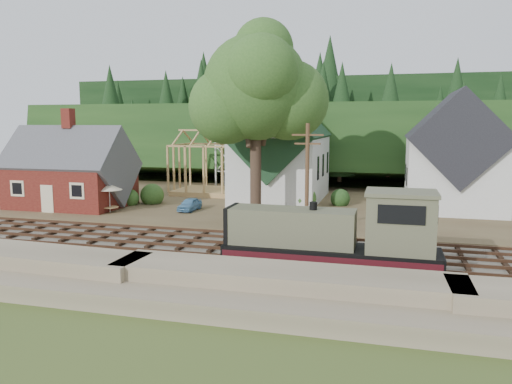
% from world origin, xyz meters
% --- Properties ---
extents(ground, '(140.00, 140.00, 0.00)m').
position_xyz_m(ground, '(0.00, 0.00, 0.00)').
color(ground, '#384C1E').
rests_on(ground, ground).
extents(embankment, '(64.00, 5.00, 1.60)m').
position_xyz_m(embankment, '(0.00, -8.50, 0.00)').
color(embankment, '#7F7259').
rests_on(embankment, ground).
extents(railroad_bed, '(64.00, 11.00, 0.16)m').
position_xyz_m(railroad_bed, '(0.00, 0.00, 0.08)').
color(railroad_bed, '#726B5B').
rests_on(railroad_bed, ground).
extents(village_flat, '(64.00, 26.00, 0.30)m').
position_xyz_m(village_flat, '(0.00, 18.00, 0.15)').
color(village_flat, brown).
rests_on(village_flat, ground).
extents(hillside, '(70.00, 28.96, 12.74)m').
position_xyz_m(hillside, '(0.00, 42.00, 0.00)').
color(hillside, '#1E3F19').
rests_on(hillside, ground).
extents(ridge, '(80.00, 20.00, 12.00)m').
position_xyz_m(ridge, '(0.00, 58.00, 0.00)').
color(ridge, black).
rests_on(ridge, ground).
extents(depot, '(10.80, 7.41, 9.00)m').
position_xyz_m(depot, '(-16.00, 11.00, 3.21)').
color(depot, '#521512').
rests_on(depot, village_flat).
extents(church, '(8.40, 15.17, 13.00)m').
position_xyz_m(church, '(2.00, 19.68, 5.18)').
color(church, silver).
rests_on(church, village_flat).
extents(farmhouse, '(8.40, 10.80, 10.60)m').
position_xyz_m(farmhouse, '(18.00, 19.00, 4.87)').
color(farmhouse, silver).
rests_on(farmhouse, village_flat).
extents(timber_frame, '(8.20, 6.20, 6.99)m').
position_xyz_m(timber_frame, '(-6.00, 22.00, 3.27)').
color(timber_frame, tan).
rests_on(timber_frame, village_flat).
extents(lattice_tower, '(3.20, 3.20, 12.12)m').
position_xyz_m(lattice_tower, '(-6.00, 28.00, 10.03)').
color(lattice_tower, silver).
rests_on(lattice_tower, village_flat).
extents(big_tree, '(10.90, 8.40, 14.70)m').
position_xyz_m(big_tree, '(2.17, 10.08, 10.22)').
color(big_tree, '#38281E').
rests_on(big_tree, village_flat).
extents(telegraph_pole_near, '(2.20, 0.28, 8.00)m').
position_xyz_m(telegraph_pole_near, '(7.00, 5.20, 4.25)').
color(telegraph_pole_near, '#4C331E').
rests_on(telegraph_pole_near, ground).
extents(locomotive, '(11.13, 2.78, 4.48)m').
position_xyz_m(locomotive, '(10.05, -3.00, 2.01)').
color(locomotive, black).
rests_on(locomotive, railroad_bed).
extents(car_blue, '(1.33, 3.28, 1.12)m').
position_xyz_m(car_blue, '(-4.50, 11.63, 0.86)').
color(car_blue, '#5D9AC7').
rests_on(car_blue, village_flat).
extents(car_green, '(4.04, 1.80, 1.29)m').
position_xyz_m(car_green, '(-17.25, 9.03, 0.94)').
color(car_green, '#7DA06F').
rests_on(car_green, village_flat).
extents(patio_set, '(2.22, 2.22, 2.48)m').
position_xyz_m(patio_set, '(-10.84, 8.99, 2.41)').
color(patio_set, silver).
rests_on(patio_set, village_flat).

